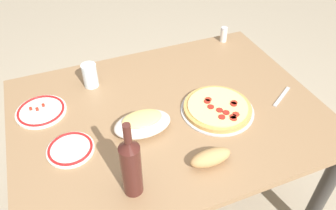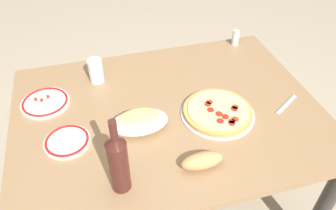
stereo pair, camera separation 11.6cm
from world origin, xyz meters
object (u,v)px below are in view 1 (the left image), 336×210
baked_pasta_dish (142,123)px  spice_shaker (224,34)px  pepperoni_pizza (218,108)px  side_plate_far (70,149)px  water_glass (90,75)px  dining_table (168,126)px  side_plate_near (41,111)px  wine_bottle (131,166)px  bread_loaf (211,158)px

baked_pasta_dish → spice_shaker: size_ratio=2.76×
pepperoni_pizza → side_plate_far: 0.65m
baked_pasta_dish → water_glass: size_ratio=2.01×
dining_table → side_plate_near: 0.57m
wine_bottle → pepperoni_pizza: bearing=28.7°
wine_bottle → side_plate_near: size_ratio=1.44×
baked_pasta_dish → pepperoni_pizza: bearing=-1.4°
side_plate_far → water_glass: bearing=66.8°
dining_table → spice_shaker: spice_shaker is taller
side_plate_far → bread_loaf: size_ratio=1.14×
pepperoni_pizza → side_plate_near: size_ratio=1.48×
side_plate_near → bread_loaf: bearing=-43.3°
dining_table → side_plate_near: side_plate_near is taller
water_glass → side_plate_far: size_ratio=0.64×
water_glass → side_plate_far: 0.42m
water_glass → bread_loaf: water_glass is taller
wine_bottle → bread_loaf: 0.32m
wine_bottle → spice_shaker: size_ratio=3.65×
wine_bottle → bread_loaf: (0.30, 0.01, -0.10)m
side_plate_far → pepperoni_pizza: bearing=-0.6°
wine_bottle → side_plate_far: size_ratio=1.70×
bread_loaf → side_plate_far: bearing=151.6°
bread_loaf → water_glass: bearing=116.0°
pepperoni_pizza → spice_shaker: spice_shaker is taller
pepperoni_pizza → baked_pasta_dish: bearing=178.6°
side_plate_far → spice_shaker: (0.97, 0.52, 0.03)m
pepperoni_pizza → bread_loaf: (-0.17, -0.25, 0.02)m
side_plate_far → dining_table: bearing=10.0°
bread_loaf → wine_bottle: bearing=-179.0°
wine_bottle → spice_shaker: (0.79, 0.78, -0.09)m
wine_bottle → bread_loaf: bearing=1.0°
pepperoni_pizza → baked_pasta_dish: 0.35m
side_plate_near → spice_shaker: bearing=13.3°
baked_pasta_dish → side_plate_near: 0.47m
water_glass → bread_loaf: bearing=-64.0°
dining_table → baked_pasta_dish: baked_pasta_dish is taller
baked_pasta_dish → wine_bottle: bearing=-114.9°
baked_pasta_dish → side_plate_far: 0.30m
dining_table → side_plate_near: (-0.53, 0.19, 0.11)m
water_glass → side_plate_far: water_glass is taller
water_glass → spice_shaker: bearing=9.6°
side_plate_near → side_plate_far: (0.08, -0.27, -0.00)m
dining_table → wine_bottle: size_ratio=4.28×
side_plate_far → spice_shaker: spice_shaker is taller
bread_loaf → dining_table: bearing=96.1°
side_plate_far → spice_shaker: bearing=28.3°
dining_table → pepperoni_pizza: 0.25m
wine_bottle → bread_loaf: wine_bottle is taller
wine_bottle → side_plate_far: (-0.18, 0.26, -0.12)m
bread_loaf → spice_shaker: size_ratio=1.88×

